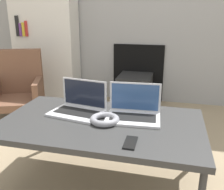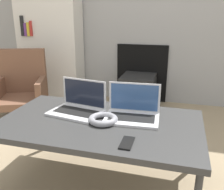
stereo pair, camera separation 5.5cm
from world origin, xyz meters
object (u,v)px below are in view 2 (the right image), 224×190
at_px(laptop_left, 79,106).
at_px(laptop_right, 133,111).
at_px(armchair, 22,85).
at_px(headphones, 103,119).
at_px(tv, 138,91).
at_px(phone, 127,143).

xyz_separation_m(laptop_left, laptop_right, (0.38, 0.00, 0.00)).
distance_m(laptop_left, armchair, 1.42).
distance_m(laptop_left, laptop_right, 0.38).
relative_size(laptop_left, armchair, 0.52).
relative_size(laptop_left, headphones, 2.05).
bearing_deg(headphones, armchair, 142.09).
relative_size(laptop_left, tv, 0.80).
bearing_deg(laptop_left, phone, -30.12).
xyz_separation_m(laptop_left, armchair, (-1.09, 0.89, -0.18)).
bearing_deg(tv, headphones, -88.22).
bearing_deg(phone, laptop_right, 96.47).
relative_size(headphones, armchair, 0.25).
distance_m(laptop_right, headphones, 0.21).
height_order(laptop_right, tv, laptop_right).
distance_m(phone, tv, 1.86).
distance_m(laptop_right, phone, 0.36).
bearing_deg(laptop_right, tv, 94.61).
height_order(laptop_left, armchair, armchair).
height_order(laptop_right, phone, laptop_right).
bearing_deg(headphones, phone, -48.00).
xyz_separation_m(laptop_right, armchair, (-1.47, 0.89, -0.18)).
distance_m(headphones, armchair, 1.67).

